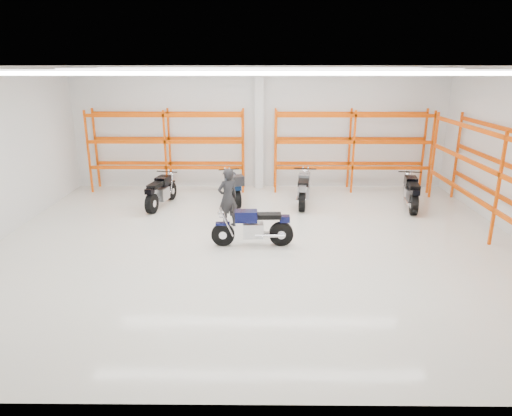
{
  "coord_description": "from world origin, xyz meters",
  "views": [
    {
      "loc": [
        0.03,
        -11.23,
        4.53
      ],
      "look_at": [
        -0.08,
        0.5,
        0.83
      ],
      "focal_mm": 32.0,
      "sensor_mm": 36.0,
      "label": 1
    }
  ],
  "objects_px": {
    "standing_man": "(228,198)",
    "motorcycle_back_c": "(303,190)",
    "motorcycle_back_a": "(160,192)",
    "motorcycle_back_d": "(411,193)",
    "structural_column": "(259,129)",
    "motorcycle_main": "(256,228)",
    "motorcycle_back_b": "(233,188)"
  },
  "relations": [
    {
      "from": "motorcycle_back_b",
      "to": "motorcycle_back_d",
      "type": "bearing_deg",
      "value": -4.7
    },
    {
      "from": "motorcycle_back_a",
      "to": "motorcycle_back_d",
      "type": "bearing_deg",
      "value": -0.4
    },
    {
      "from": "motorcycle_back_c",
      "to": "motorcycle_back_d",
      "type": "xyz_separation_m",
      "value": [
        3.49,
        -0.34,
        -0.01
      ]
    },
    {
      "from": "motorcycle_back_b",
      "to": "standing_man",
      "type": "distance_m",
      "value": 2.33
    },
    {
      "from": "motorcycle_main",
      "to": "standing_man",
      "type": "xyz_separation_m",
      "value": [
        -0.83,
        1.46,
        0.38
      ]
    },
    {
      "from": "motorcycle_back_b",
      "to": "motorcycle_back_c",
      "type": "height_order",
      "value": "motorcycle_back_b"
    },
    {
      "from": "motorcycle_back_c",
      "to": "motorcycle_back_d",
      "type": "distance_m",
      "value": 3.5
    },
    {
      "from": "motorcycle_main",
      "to": "motorcycle_back_d",
      "type": "relative_size",
      "value": 0.95
    },
    {
      "from": "motorcycle_back_a",
      "to": "motorcycle_back_d",
      "type": "xyz_separation_m",
      "value": [
        8.24,
        -0.06,
        0.01
      ]
    },
    {
      "from": "motorcycle_back_a",
      "to": "motorcycle_back_d",
      "type": "height_order",
      "value": "motorcycle_back_d"
    },
    {
      "from": "motorcycle_main",
      "to": "motorcycle_back_c",
      "type": "distance_m",
      "value": 3.94
    },
    {
      "from": "motorcycle_main",
      "to": "motorcycle_back_d",
      "type": "xyz_separation_m",
      "value": [
        5.04,
        3.28,
        0.02
      ]
    },
    {
      "from": "motorcycle_back_d",
      "to": "standing_man",
      "type": "bearing_deg",
      "value": -162.73
    },
    {
      "from": "motorcycle_back_b",
      "to": "standing_man",
      "type": "bearing_deg",
      "value": -90.4
    },
    {
      "from": "standing_man",
      "to": "motorcycle_back_c",
      "type": "bearing_deg",
      "value": -171.13
    },
    {
      "from": "motorcycle_main",
      "to": "structural_column",
      "type": "relative_size",
      "value": 0.48
    },
    {
      "from": "motorcycle_back_a",
      "to": "motorcycle_back_d",
      "type": "distance_m",
      "value": 8.24
    },
    {
      "from": "motorcycle_back_b",
      "to": "structural_column",
      "type": "xyz_separation_m",
      "value": [
        0.88,
        2.17,
        1.7
      ]
    },
    {
      "from": "motorcycle_back_d",
      "to": "standing_man",
      "type": "relative_size",
      "value": 1.29
    },
    {
      "from": "motorcycle_back_c",
      "to": "motorcycle_main",
      "type": "bearing_deg",
      "value": -113.28
    },
    {
      "from": "structural_column",
      "to": "motorcycle_back_c",
      "type": "bearing_deg",
      "value": -57.25
    },
    {
      "from": "motorcycle_back_c",
      "to": "standing_man",
      "type": "height_order",
      "value": "standing_man"
    },
    {
      "from": "motorcycle_main",
      "to": "structural_column",
      "type": "height_order",
      "value": "structural_column"
    },
    {
      "from": "motorcycle_back_d",
      "to": "motorcycle_back_c",
      "type": "bearing_deg",
      "value": 174.44
    },
    {
      "from": "motorcycle_back_c",
      "to": "structural_column",
      "type": "xyz_separation_m",
      "value": [
        -1.49,
        2.31,
        1.72
      ]
    },
    {
      "from": "motorcycle_back_c",
      "to": "motorcycle_back_d",
      "type": "bearing_deg",
      "value": -5.56
    },
    {
      "from": "motorcycle_back_b",
      "to": "motorcycle_back_d",
      "type": "height_order",
      "value": "motorcycle_back_b"
    },
    {
      "from": "motorcycle_back_a",
      "to": "structural_column",
      "type": "relative_size",
      "value": 0.49
    },
    {
      "from": "motorcycle_back_d",
      "to": "structural_column",
      "type": "xyz_separation_m",
      "value": [
        -4.97,
        2.65,
        1.73
      ]
    },
    {
      "from": "standing_man",
      "to": "motorcycle_main",
      "type": "bearing_deg",
      "value": 86.23
    },
    {
      "from": "motorcycle_back_a",
      "to": "motorcycle_back_c",
      "type": "height_order",
      "value": "motorcycle_back_c"
    },
    {
      "from": "standing_man",
      "to": "structural_column",
      "type": "distance_m",
      "value": 4.77
    }
  ]
}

